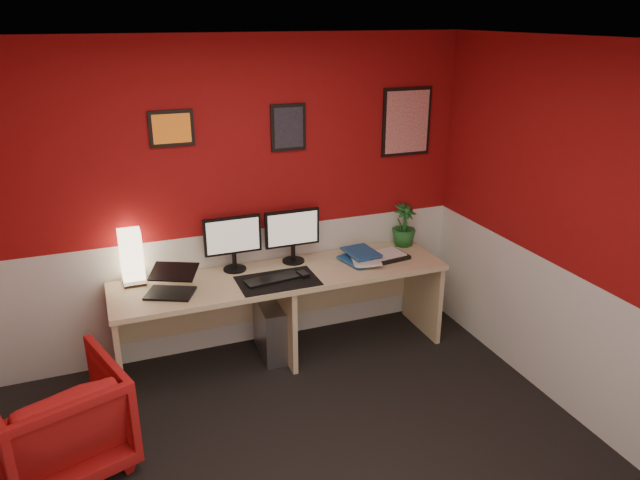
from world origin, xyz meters
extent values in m
cube|color=white|center=(0.00, 0.00, 2.50)|extent=(4.00, 3.50, 0.01)
cube|color=maroon|center=(0.00, 1.75, 1.25)|extent=(4.00, 0.01, 2.50)
cube|color=maroon|center=(2.00, 0.00, 1.25)|extent=(0.01, 3.50, 2.50)
cube|color=silver|center=(0.00, 1.75, 0.50)|extent=(4.00, 0.01, 1.00)
cube|color=silver|center=(2.00, 0.00, 0.50)|extent=(0.01, 3.50, 1.00)
cube|color=#D0B885|center=(0.36, 1.41, 0.36)|extent=(2.60, 0.65, 0.73)
cube|color=#FFE5B2|center=(-0.72, 1.64, 0.93)|extent=(0.16, 0.16, 0.40)
cube|color=black|center=(-0.50, 1.35, 0.84)|extent=(0.40, 0.35, 0.22)
cube|color=black|center=(0.04, 1.61, 1.02)|extent=(0.45, 0.06, 0.58)
cube|color=black|center=(0.52, 1.61, 1.02)|extent=(0.45, 0.06, 0.58)
cube|color=black|center=(0.29, 1.29, 0.73)|extent=(0.60, 0.38, 0.01)
cube|color=black|center=(0.25, 1.31, 0.74)|extent=(0.43, 0.19, 0.02)
cube|color=black|center=(0.49, 1.29, 0.75)|extent=(0.08, 0.11, 0.03)
imported|color=navy|center=(0.90, 1.39, 0.74)|extent=(0.28, 0.34, 0.03)
imported|color=silver|center=(0.94, 1.39, 0.77)|extent=(0.29, 0.35, 0.02)
imported|color=navy|center=(0.93, 1.43, 0.79)|extent=(0.26, 0.33, 0.03)
cube|color=black|center=(1.25, 1.41, 0.74)|extent=(0.38, 0.29, 0.03)
imported|color=#19591E|center=(1.53, 1.62, 0.91)|extent=(0.25, 0.25, 0.37)
cube|color=#99999E|center=(0.28, 1.47, 0.23)|extent=(0.22, 0.46, 0.45)
imported|color=#A91616|center=(-1.29, 0.67, 0.34)|extent=(0.92, 0.93, 0.67)
cube|color=orange|center=(-0.34, 1.74, 1.85)|extent=(0.32, 0.02, 0.26)
cube|color=black|center=(0.54, 1.74, 1.80)|extent=(0.28, 0.02, 0.36)
cube|color=red|center=(1.57, 1.74, 1.78)|extent=(0.44, 0.02, 0.56)
camera|label=1|loc=(-0.89, -2.67, 2.63)|focal=33.69mm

